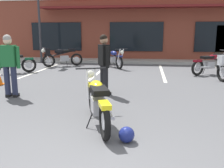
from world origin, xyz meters
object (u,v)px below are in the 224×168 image
Objects in this scene: motorcycle_red_sportbike at (113,58)px; motorcycle_orange_scrambler at (61,56)px; motorcycle_green_cafe_racer at (211,63)px; person_in_black_shirt at (104,61)px; person_in_shorts_foreground at (9,62)px; parking_lot_lamp_post at (38,3)px; helmet_on_pavement at (127,135)px; motorcycle_foreground_classic at (97,101)px; motorcycle_blue_standard at (10,63)px.

motorcycle_orange_scrambler is at bearing -179.86° from motorcycle_red_sportbike.
person_in_black_shirt reaches higher than motorcycle_green_cafe_racer.
person_in_shorts_foreground is at bearing -143.11° from motorcycle_green_cafe_racer.
motorcycle_green_cafe_racer is 9.45m from parking_lot_lamp_post.
motorcycle_red_sportbike is 2.67m from motorcycle_orange_scrambler.
helmet_on_pavement is at bearing -59.69° from parking_lot_lamp_post.
helmet_on_pavement is at bearing -49.96° from motorcycle_foreground_classic.
motorcycle_orange_scrambler is 3.42m from parking_lot_lamp_post.
helmet_on_pavement is at bearing -73.70° from person_in_black_shirt.
motorcycle_blue_standard is at bearing -173.06° from motorcycle_green_cafe_racer.
person_in_shorts_foreground is at bearing 148.10° from motorcycle_foreground_classic.
motorcycle_green_cafe_racer is 7.15m from motorcycle_orange_scrambler.
parking_lot_lamp_post is (-8.61, 2.69, 2.81)m from motorcycle_green_cafe_racer.
person_in_black_shirt reaches higher than motorcycle_red_sportbike.
motorcycle_blue_standard and motorcycle_orange_scrambler have the same top height.
motorcycle_red_sportbike is 1.09× the size of person_in_shorts_foreground.
motorcycle_blue_standard is 8.18m from helmet_on_pavement.
motorcycle_red_sportbike reaches higher than helmet_on_pavement.
motorcycle_red_sportbike is at bearing 0.14° from motorcycle_orange_scrambler.
person_in_black_shirt is at bearing -84.36° from motorcycle_red_sportbike.
person_in_black_shirt is at bearing -59.69° from motorcycle_orange_scrambler.
motorcycle_foreground_classic is 10.77m from parking_lot_lamp_post.
parking_lot_lamp_post is (-0.29, 3.70, 2.81)m from motorcycle_blue_standard.
motorcycle_orange_scrambler is 9.51m from helmet_on_pavement.
helmet_on_pavement is (-2.89, -7.11, -0.33)m from motorcycle_green_cafe_racer.
person_in_black_shirt reaches higher than motorcycle_foreground_classic.
parking_lot_lamp_post reaches higher than motorcycle_foreground_classic.
motorcycle_blue_standard is 1.00× the size of motorcycle_green_cafe_racer.
helmet_on_pavement is (5.44, -6.10, -0.33)m from motorcycle_blue_standard.
motorcycle_blue_standard is 6.97× the size of helmet_on_pavement.
motorcycle_foreground_classic is at bearing -48.05° from motorcycle_blue_standard.
motorcycle_red_sportbike is at bearing 95.64° from person_in_black_shirt.
motorcycle_orange_scrambler is at bearing 115.62° from helmet_on_pavement.
parking_lot_lamp_post reaches higher than motorcycle_orange_scrambler.
motorcycle_red_sportbike is 0.98× the size of motorcycle_orange_scrambler.
motorcycle_red_sportbike and motorcycle_blue_standard have the same top height.
person_in_shorts_foreground is at bearing -60.27° from motorcycle_blue_standard.
motorcycle_green_cafe_racer is at bearing 6.94° from motorcycle_blue_standard.
motorcycle_blue_standard is 0.36× the size of parking_lot_lamp_post.
helmet_on_pavement is at bearing -48.28° from motorcycle_blue_standard.
motorcycle_blue_standard is 1.08× the size of person_in_black_shirt.
motorcycle_green_cafe_racer is at bearing 36.89° from person_in_shorts_foreground.
motorcycle_foreground_classic reaches higher than helmet_on_pavement.
parking_lot_lamp_post is at bearing 125.70° from person_in_black_shirt.
person_in_black_shirt is at bearing 96.81° from motorcycle_foreground_classic.
motorcycle_red_sportbike is 6.45m from person_in_shorts_foreground.
person_in_black_shirt reaches higher than motorcycle_blue_standard.
person_in_shorts_foreground reaches higher than motorcycle_green_cafe_racer.
motorcycle_foreground_classic is at bearing -83.19° from person_in_black_shirt.
helmet_on_pavement is (0.90, -3.08, -0.82)m from person_in_black_shirt.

